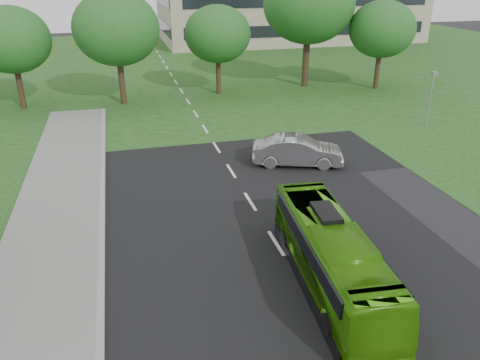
{
  "coord_description": "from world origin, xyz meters",
  "views": [
    {
      "loc": [
        -5.73,
        -13.91,
        10.53
      ],
      "look_at": [
        -0.72,
        5.25,
        1.6
      ],
      "focal_mm": 35.0,
      "sensor_mm": 36.0,
      "label": 1
    }
  ],
  "objects_px": {
    "tree_park_b": "(116,29)",
    "tree_park_d": "(309,4)",
    "tree_park_e": "(382,29)",
    "tree_park_a": "(11,40)",
    "sedan": "(297,151)",
    "camera_pole": "(431,91)",
    "tree_park_c": "(218,34)",
    "bus": "(331,255)"
  },
  "relations": [
    {
      "from": "tree_park_b",
      "to": "tree_park_d",
      "type": "height_order",
      "value": "tree_park_d"
    },
    {
      "from": "tree_park_b",
      "to": "tree_park_e",
      "type": "height_order",
      "value": "tree_park_b"
    },
    {
      "from": "tree_park_a",
      "to": "tree_park_e",
      "type": "relative_size",
      "value": 1.0
    },
    {
      "from": "tree_park_d",
      "to": "sedan",
      "type": "bearing_deg",
      "value": -113.05
    },
    {
      "from": "tree_park_b",
      "to": "camera_pole",
      "type": "bearing_deg",
      "value": -29.25
    },
    {
      "from": "tree_park_b",
      "to": "tree_park_e",
      "type": "bearing_deg",
      "value": -1.01
    },
    {
      "from": "tree_park_c",
      "to": "tree_park_a",
      "type": "bearing_deg",
      "value": -176.81
    },
    {
      "from": "tree_park_a",
      "to": "bus",
      "type": "bearing_deg",
      "value": -62.9
    },
    {
      "from": "tree_park_a",
      "to": "tree_park_b",
      "type": "relative_size",
      "value": 0.89
    },
    {
      "from": "tree_park_d",
      "to": "bus",
      "type": "distance_m",
      "value": 32.83
    },
    {
      "from": "tree_park_a",
      "to": "camera_pole",
      "type": "xyz_separation_m",
      "value": [
        29.53,
        -12.52,
        -2.95
      ]
    },
    {
      "from": "tree_park_b",
      "to": "sedan",
      "type": "bearing_deg",
      "value": -60.67
    },
    {
      "from": "tree_park_a",
      "to": "tree_park_e",
      "type": "height_order",
      "value": "tree_park_e"
    },
    {
      "from": "tree_park_a",
      "to": "sedan",
      "type": "xyz_separation_m",
      "value": [
        17.53,
        -17.29,
        -4.64
      ]
    },
    {
      "from": "bus",
      "to": "tree_park_b",
      "type": "bearing_deg",
      "value": 107.89
    },
    {
      "from": "tree_park_e",
      "to": "camera_pole",
      "type": "bearing_deg",
      "value": -101.62
    },
    {
      "from": "tree_park_a",
      "to": "sedan",
      "type": "relative_size",
      "value": 1.55
    },
    {
      "from": "tree_park_a",
      "to": "tree_park_d",
      "type": "height_order",
      "value": "tree_park_d"
    },
    {
      "from": "tree_park_c",
      "to": "sedan",
      "type": "bearing_deg",
      "value": -87.61
    },
    {
      "from": "bus",
      "to": "camera_pole",
      "type": "distance_m",
      "value": 21.88
    },
    {
      "from": "tree_park_e",
      "to": "camera_pole",
      "type": "xyz_separation_m",
      "value": [
        -2.38,
        -11.58,
        -2.96
      ]
    },
    {
      "from": "tree_park_b",
      "to": "tree_park_c",
      "type": "relative_size",
      "value": 1.17
    },
    {
      "from": "tree_park_a",
      "to": "bus",
      "type": "relative_size",
      "value": 0.94
    },
    {
      "from": "tree_park_c",
      "to": "sedan",
      "type": "height_order",
      "value": "tree_park_c"
    },
    {
      "from": "bus",
      "to": "sedan",
      "type": "height_order",
      "value": "bus"
    },
    {
      "from": "bus",
      "to": "sedan",
      "type": "relative_size",
      "value": 1.66
    },
    {
      "from": "camera_pole",
      "to": "sedan",
      "type": "bearing_deg",
      "value": -179.41
    },
    {
      "from": "sedan",
      "to": "tree_park_c",
      "type": "bearing_deg",
      "value": 21.02
    },
    {
      "from": "tree_park_e",
      "to": "bus",
      "type": "bearing_deg",
      "value": -122.35
    },
    {
      "from": "sedan",
      "to": "tree_park_b",
      "type": "bearing_deg",
      "value": 47.97
    },
    {
      "from": "tree_park_b",
      "to": "tree_park_e",
      "type": "xyz_separation_m",
      "value": [
        23.81,
        -0.42,
        -0.66
      ]
    },
    {
      "from": "sedan",
      "to": "tree_park_a",
      "type": "bearing_deg",
      "value": 64.02
    },
    {
      "from": "tree_park_c",
      "to": "bus",
      "type": "bearing_deg",
      "value": -94.37
    },
    {
      "from": "tree_park_c",
      "to": "bus",
      "type": "distance_m",
      "value": 29.69
    },
    {
      "from": "tree_park_b",
      "to": "bus",
      "type": "xyz_separation_m",
      "value": [
        6.42,
        -27.86,
        -4.96
      ]
    },
    {
      "from": "tree_park_c",
      "to": "bus",
      "type": "relative_size",
      "value": 0.9
    },
    {
      "from": "tree_park_e",
      "to": "camera_pole",
      "type": "relative_size",
      "value": 2.05
    },
    {
      "from": "tree_park_d",
      "to": "camera_pole",
      "type": "height_order",
      "value": "tree_park_d"
    },
    {
      "from": "tree_park_c",
      "to": "tree_park_b",
      "type": "bearing_deg",
      "value": -170.47
    },
    {
      "from": "sedan",
      "to": "camera_pole",
      "type": "relative_size",
      "value": 1.32
    },
    {
      "from": "tree_park_c",
      "to": "tree_park_e",
      "type": "relative_size",
      "value": 0.97
    },
    {
      "from": "tree_park_a",
      "to": "tree_park_b",
      "type": "height_order",
      "value": "tree_park_b"
    }
  ]
}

